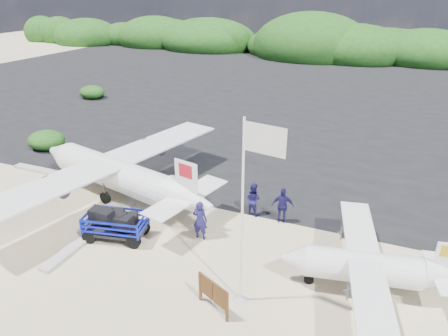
# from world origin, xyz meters

# --- Properties ---
(ground) EXTENTS (160.00, 160.00, 0.00)m
(ground) POSITION_xyz_m (0.00, 0.00, 0.00)
(ground) COLOR beige
(asphalt_apron) EXTENTS (90.00, 50.00, 0.04)m
(asphalt_apron) POSITION_xyz_m (0.00, 30.00, 0.00)
(asphalt_apron) COLOR #B2B2B2
(asphalt_apron) RESTS_ON ground
(lagoon) EXTENTS (9.00, 7.00, 0.40)m
(lagoon) POSITION_xyz_m (-9.00, 1.50, 0.00)
(lagoon) COLOR #B2B2B2
(lagoon) RESTS_ON ground
(vegetation_band) EXTENTS (124.00, 8.00, 4.40)m
(vegetation_band) POSITION_xyz_m (0.00, 55.00, 0.00)
(vegetation_band) COLOR #B2B2B2
(vegetation_band) RESTS_ON ground
(baggage_cart) EXTENTS (3.03, 2.10, 1.38)m
(baggage_cart) POSITION_xyz_m (-3.29, 1.02, 0.00)
(baggage_cart) COLOR #0B17AB
(baggage_cart) RESTS_ON ground
(flagpole) EXTENTS (1.40, 0.77, 6.60)m
(flagpole) POSITION_xyz_m (2.93, -0.50, 0.00)
(flagpole) COLOR white
(flagpole) RESTS_ON ground
(signboard) EXTENTS (1.43, 0.76, 1.24)m
(signboard) POSITION_xyz_m (2.26, -1.30, 0.00)
(signboard) COLOR brown
(signboard) RESTS_ON ground
(crew_a) EXTENTS (0.69, 0.48, 1.79)m
(crew_a) POSITION_xyz_m (0.03, 2.38, 0.89)
(crew_a) COLOR #1A1550
(crew_a) RESTS_ON ground
(crew_b) EXTENTS (0.90, 0.77, 1.61)m
(crew_b) POSITION_xyz_m (1.47, 5.15, 0.81)
(crew_b) COLOR #1A1550
(crew_b) RESTS_ON ground
(crew_c) EXTENTS (1.08, 0.62, 1.73)m
(crew_c) POSITION_xyz_m (2.95, 4.99, 0.86)
(crew_c) COLOR #1A1550
(crew_c) RESTS_ON ground
(aircraft_small) EXTENTS (7.30, 7.30, 2.25)m
(aircraft_small) POSITION_xyz_m (-5.25, 36.49, 0.00)
(aircraft_small) COLOR #B2B2B2
(aircraft_small) RESTS_ON ground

